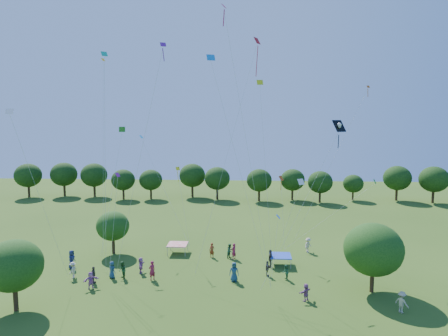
% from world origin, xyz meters
% --- Properties ---
extents(near_tree_west, '(4.52, 4.52, 5.76)m').
position_xyz_m(near_tree_west, '(-16.33, 9.15, 3.72)').
color(near_tree_west, '#422B19').
rests_on(near_tree_west, ground).
extents(near_tree_north, '(3.68, 3.68, 4.86)m').
position_xyz_m(near_tree_north, '(-13.18, 23.17, 3.19)').
color(near_tree_north, '#422B19').
rests_on(near_tree_north, ground).
extents(near_tree_east, '(5.11, 5.11, 6.18)m').
position_xyz_m(near_tree_east, '(13.07, 14.38, 3.88)').
color(near_tree_east, '#422B19').
rests_on(near_tree_east, ground).
extents(treeline, '(88.01, 8.77, 6.77)m').
position_xyz_m(treeline, '(-1.73, 55.43, 4.09)').
color(treeline, '#422B19').
rests_on(treeline, ground).
extents(tent_red_stripe, '(2.20, 2.20, 1.10)m').
position_xyz_m(tent_red_stripe, '(-5.87, 23.63, 1.04)').
color(tent_red_stripe, red).
rests_on(tent_red_stripe, ground).
extents(tent_blue, '(2.20, 2.20, 1.10)m').
position_xyz_m(tent_blue, '(5.51, 20.45, 1.04)').
color(tent_blue, '#1C3DBB').
rests_on(tent_blue, ground).
extents(crowd_person_0, '(0.61, 0.99, 1.90)m').
position_xyz_m(crowd_person_0, '(-15.90, 18.37, 0.95)').
color(crowd_person_0, navy).
rests_on(crowd_person_0, ground).
extents(crowd_person_1, '(0.71, 0.59, 1.64)m').
position_xyz_m(crowd_person_1, '(-1.84, 22.44, 0.82)').
color(crowd_person_1, maroon).
rests_on(crowd_person_1, ground).
extents(crowd_person_2, '(0.78, 0.90, 1.61)m').
position_xyz_m(crowd_person_2, '(0.16, 22.41, 0.80)').
color(crowd_person_2, '#235333').
rests_on(crowd_person_2, ground).
extents(crowd_person_3, '(1.09, 1.20, 1.73)m').
position_xyz_m(crowd_person_3, '(14.23, 10.59, 0.86)').
color(crowd_person_3, '#A3A083').
rests_on(crowd_person_3, ground).
extents(crowd_person_4, '(0.83, 1.20, 1.87)m').
position_xyz_m(crowd_person_4, '(4.45, 19.83, 0.94)').
color(crowd_person_4, '#3D3531').
rests_on(crowd_person_4, ground).
extents(crowd_person_5, '(1.44, 1.34, 1.55)m').
position_xyz_m(crowd_person_5, '(-12.01, 13.62, 0.78)').
color(crowd_person_5, '#AA63AA').
rests_on(crowd_person_5, ground).
extents(crowd_person_6, '(0.92, 0.51, 1.85)m').
position_xyz_m(crowd_person_6, '(0.83, 15.97, 0.93)').
color(crowd_person_6, navy).
rests_on(crowd_person_6, ground).
extents(crowd_person_7, '(0.80, 0.81, 1.86)m').
position_xyz_m(crowd_person_7, '(-6.97, 15.88, 0.93)').
color(crowd_person_7, maroon).
rests_on(crowd_person_7, ground).
extents(crowd_person_8, '(0.40, 0.74, 1.49)m').
position_xyz_m(crowd_person_8, '(5.72, 16.59, 0.74)').
color(crowd_person_8, '#29603C').
rests_on(crowd_person_8, ground).
extents(crowd_person_9, '(0.58, 1.09, 1.59)m').
position_xyz_m(crowd_person_9, '(-14.68, 15.86, 0.80)').
color(crowd_person_9, beige).
rests_on(crowd_person_9, ground).
extents(crowd_person_10, '(0.60, 0.99, 1.58)m').
position_xyz_m(crowd_person_10, '(-12.23, 14.83, 0.79)').
color(crowd_person_10, '#413A34').
rests_on(crowd_person_10, ground).
extents(crowd_person_11, '(1.36, 1.33, 1.50)m').
position_xyz_m(crowd_person_11, '(6.99, 12.24, 0.75)').
color(crowd_person_11, '#8F538B').
rests_on(crowd_person_11, ground).
extents(crowd_person_12, '(0.90, 0.83, 1.62)m').
position_xyz_m(crowd_person_12, '(-10.93, 16.13, 0.81)').
color(crowd_person_12, navy).
rests_on(crowd_person_12, ground).
extents(crowd_person_13, '(0.74, 0.78, 1.76)m').
position_xyz_m(crowd_person_13, '(0.59, 22.06, 0.88)').
color(crowd_person_13, maroon).
rests_on(crowd_person_13, ground).
extents(crowd_person_14, '(0.82, 0.94, 1.68)m').
position_xyz_m(crowd_person_14, '(-9.86, 15.97, 0.84)').
color(crowd_person_14, '#245428').
rests_on(crowd_person_14, ground).
extents(crowd_person_15, '(1.12, 1.17, 1.71)m').
position_xyz_m(crowd_person_15, '(9.04, 24.80, 0.86)').
color(crowd_person_15, beige).
rests_on(crowd_person_15, ground).
extents(crowd_person_16, '(0.42, 0.90, 1.53)m').
position_xyz_m(crowd_person_16, '(4.02, 17.43, 0.76)').
color(crowd_person_16, '#433B35').
rests_on(crowd_person_16, ground).
extents(crowd_person_17, '(0.62, 1.51, 1.59)m').
position_xyz_m(crowd_person_17, '(-8.47, 17.50, 0.79)').
color(crowd_person_17, '#A561A6').
rests_on(crowd_person_17, ground).
extents(pirate_kite, '(7.25, 3.68, 13.81)m').
position_xyz_m(pirate_kite, '(9.59, 14.26, 14.31)').
color(pirate_kite, black).
extents(red_high_kite, '(5.92, 6.98, 22.01)m').
position_xyz_m(red_high_kite, '(2.01, 19.89, 19.14)').
color(red_high_kite, red).
extents(small_kite_0, '(4.02, 2.81, 22.04)m').
position_xyz_m(small_kite_0, '(1.42, 10.26, 16.30)').
color(small_kite_0, '#BB0B3E').
extents(small_kite_1, '(2.26, 7.84, 20.89)m').
position_xyz_m(small_kite_1, '(-13.96, 23.48, 15.33)').
color(small_kite_1, '#F7A40D').
extents(small_kite_2, '(1.64, 1.22, 17.64)m').
position_xyz_m(small_kite_2, '(3.44, 18.55, 14.82)').
color(small_kite_2, '#CED112').
extents(small_kite_3, '(1.13, 6.18, 13.08)m').
position_xyz_m(small_kite_3, '(-12.30, 23.51, 11.99)').
color(small_kite_3, '#267715').
extents(small_kite_4, '(0.77, 0.47, 6.07)m').
position_xyz_m(small_kite_4, '(4.49, 12.21, 6.19)').
color(small_kite_4, blue).
extents(small_kite_5, '(5.45, 2.76, 19.67)m').
position_xyz_m(small_kite_5, '(-5.90, 11.42, 15.14)').
color(small_kite_5, '#6D178C').
extents(small_kite_6, '(2.67, 2.18, 8.55)m').
position_xyz_m(small_kite_6, '(6.51, 16.00, 8.39)').
color(small_kite_6, white).
extents(small_kite_7, '(0.63, 0.94, 19.78)m').
position_xyz_m(small_kite_7, '(-10.63, 14.84, 15.65)').
color(small_kite_7, '#0CB786').
extents(small_kite_8, '(8.56, 2.41, 17.80)m').
position_xyz_m(small_kite_8, '(13.21, 26.97, 13.13)').
color(small_kite_8, '#D1570C').
extents(small_kite_9, '(0.66, 1.72, 7.77)m').
position_xyz_m(small_kite_9, '(5.75, 23.20, 7.85)').
color(small_kite_9, '#CF470A').
extents(small_kite_10, '(1.48, 0.42, 8.80)m').
position_xyz_m(small_kite_10, '(-5.28, 22.27, 8.20)').
color(small_kite_10, yellow).
extents(small_kite_11, '(8.67, 2.75, 8.06)m').
position_xyz_m(small_kite_11, '(12.70, 19.91, 7.40)').
color(small_kite_11, '#28991B').
extents(small_kite_12, '(6.72, 5.45, 12.00)m').
position_xyz_m(small_kite_12, '(-9.12, 26.15, 10.00)').
color(small_kite_12, '#1696DE').
extents(small_kite_13, '(1.03, 0.94, 9.15)m').
position_xyz_m(small_kite_13, '(-9.71, 14.34, 8.31)').
color(small_kite_13, '#9E1A8A').
extents(small_kite_14, '(1.77, 5.18, 14.64)m').
position_xyz_m(small_kite_14, '(-14.86, 9.17, 12.34)').
color(small_kite_14, silver).
extents(small_kite_15, '(5.31, 0.56, 18.93)m').
position_xyz_m(small_kite_15, '(0.15, 11.71, 15.92)').
color(small_kite_15, '#0D7BC9').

